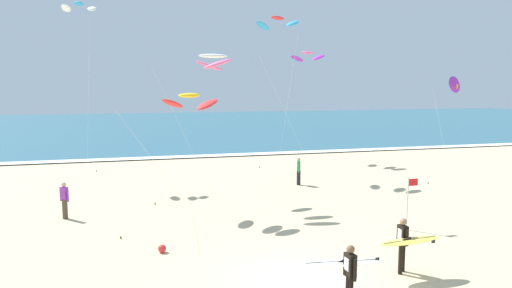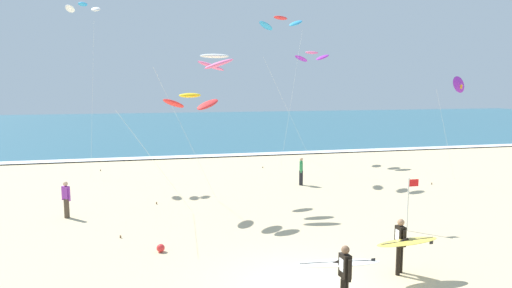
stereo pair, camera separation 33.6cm
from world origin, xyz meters
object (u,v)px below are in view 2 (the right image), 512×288
Objects in this scene: kite_arc_ivory_near at (215,62)px; kite_arc_golden_high at (190,101)px; bystander_purple_top at (66,199)px; kite_delta_violet_far at (459,85)px; kite_arc_cobalt_distant at (83,8)px; kite_arc_scarlet_low at (281,23)px; lifeguard_flag at (409,199)px; surfer_lead at (403,242)px; bystander_green_top at (301,171)px; beach_ball at (161,248)px; surfer_trailing at (341,268)px; kite_arc_rose_mid at (312,56)px.

kite_arc_ivory_near reaches higher than kite_arc_golden_high.
kite_arc_golden_high is 3.35× the size of bystander_purple_top.
kite_delta_violet_far is 0.60× the size of kite_arc_cobalt_distant.
kite_arc_scarlet_low is 4.67× the size of lifeguard_flag.
surfer_lead is 12.82m from bystander_green_top.
kite_arc_golden_high is 10.77m from kite_arc_scarlet_low.
bystander_purple_top is 0.76× the size of lifeguard_flag.
beach_ball is (-9.52, -0.12, -1.13)m from lifeguard_flag.
surfer_trailing is 22.04m from kite_arc_cobalt_distant.
kite_arc_cobalt_distant is 6.52× the size of bystander_purple_top.
surfer_lead is 0.20× the size of kite_arc_scarlet_low.
surfer_trailing is 0.31× the size of kite_arc_rose_mid.
kite_delta_violet_far is 0.63× the size of kite_arc_scarlet_low.
bystander_green_top is at bearing 34.12° from kite_arc_golden_high.
kite_arc_scarlet_low is at bearing 50.21° from kite_arc_golden_high.
kite_arc_scarlet_low reaches higher than kite_arc_golden_high.
surfer_trailing is at bearing -101.39° from kite_arc_scarlet_low.
lifeguard_flag is (7.99, -4.40, -3.71)m from kite_arc_golden_high.
kite_arc_scarlet_low is (3.47, 17.19, 8.37)m from surfer_trailing.
kite_arc_golden_high is (-5.41, 8.26, 3.93)m from surfer_lead.
kite_arc_golden_high reaches higher than surfer_lead.
kite_arc_golden_high is at bearing 71.36° from beach_ball.
kite_arc_ivory_near is at bearing 66.25° from beach_ball.
kite_delta_violet_far is (5.67, -9.30, -2.09)m from kite_arc_rose_mid.
kite_arc_golden_high is at bearing -128.72° from kite_arc_rose_mid.
bystander_green_top is (1.24, 12.76, -0.23)m from surfer_lead.
kite_arc_rose_mid is 1.31× the size of kite_delta_violet_far.
bystander_green_top is at bearing 173.62° from kite_delta_violet_far.
surfer_trailing is at bearing -83.20° from kite_arc_ivory_near.
kite_arc_scarlet_low reaches higher than kite_delta_violet_far.
kite_arc_cobalt_distant is at bearing 121.79° from surfer_lead.
kite_arc_ivory_near is 0.88× the size of kite_arc_rose_mid.
kite_arc_scarlet_low is at bearing -6.36° from kite_arc_cobalt_distant.
kite_arc_golden_high is 19.02× the size of beach_ball.
kite_arc_ivory_near is 25.50× the size of beach_ball.
surfer_lead is 4.64m from lifeguard_flag.
kite_arc_cobalt_distant reaches higher than surfer_lead.
kite_arc_ivory_near is 4.49× the size of bystander_green_top.
kite_arc_scarlet_low is at bearing 98.17° from lifeguard_flag.
kite_arc_rose_mid reaches higher than kite_arc_ivory_near.
kite_arc_rose_mid is at bearing 121.39° from kite_delta_violet_far.
kite_arc_scarlet_low is 17.10m from beach_ball.
kite_arc_cobalt_distant is 37.02× the size of beach_ball.
surfer_lead is 1.22× the size of bystander_green_top.
kite_arc_ivory_near is 0.69× the size of kite_arc_cobalt_distant.
kite_arc_rose_mid is 18.50m from lifeguard_flag.
lifeguard_flag is 9.58m from beach_ball.
surfer_trailing is 8.97× the size of beach_ball.
surfer_trailing is 0.47× the size of kite_arc_golden_high.
surfer_lead is at bearing -28.29° from beach_ball.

